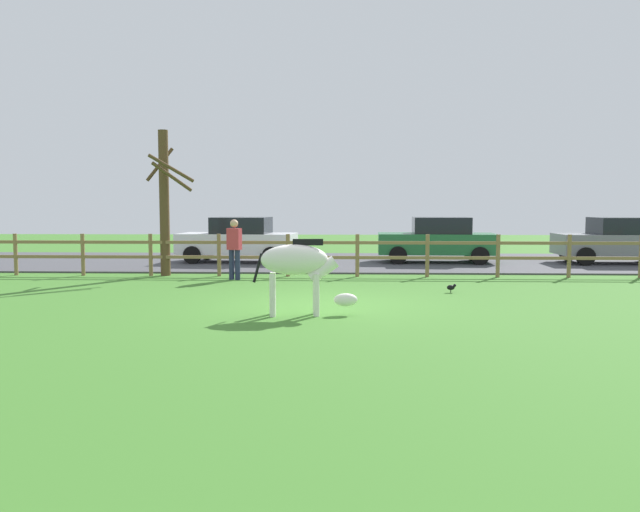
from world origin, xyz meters
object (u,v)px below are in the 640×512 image
bare_tree (165,200)px  parked_car_green (437,239)px  parked_car_grey (619,240)px  crow_on_grass (451,287)px  parked_car_white (239,239)px  zebra (299,265)px  visitor_near_fence (234,246)px

bare_tree → parked_car_green: bare_tree is taller
bare_tree → parked_car_grey: (14.45, 3.76, -1.33)m
crow_on_grass → parked_car_white: size_ratio=0.05×
parked_car_grey → zebra: bearing=-135.2°
zebra → parked_car_white: size_ratio=0.47×
parked_car_grey → crow_on_grass: bearing=-134.3°
parked_car_white → parked_car_grey: bearing=-0.1°
crow_on_grass → parked_car_green: (0.75, 7.19, 0.72)m
visitor_near_fence → parked_car_grey: bearing=20.8°
parked_car_green → parked_car_grey: 6.08m
parked_car_white → visitor_near_fence: bearing=-81.8°
crow_on_grass → parked_car_green: parked_car_green is taller
parked_car_white → parked_car_green: bearing=1.4°
zebra → parked_car_grey: parked_car_grey is taller
crow_on_grass → parked_car_green: size_ratio=0.05×
bare_tree → parked_car_white: bare_tree is taller
bare_tree → parked_car_white: 4.28m
visitor_near_fence → parked_car_white: bearing=98.2°
bare_tree → visitor_near_fence: bearing=-23.2°
parked_car_green → bare_tree: bearing=-154.7°
crow_on_grass → parked_car_grey: bearing=45.7°
zebra → parked_car_green: 11.06m
zebra → parked_car_grey: bearing=44.8°
crow_on_grass → visitor_near_fence: (-5.47, 2.32, 0.78)m
parked_car_grey → visitor_near_fence: size_ratio=2.46×
bare_tree → visitor_near_fence: bare_tree is taller
zebra → parked_car_white: parked_car_white is taller
bare_tree → crow_on_grass: bare_tree is taller
zebra → visitor_near_fence: visitor_near_fence is taller
parked_car_grey → visitor_near_fence: visitor_near_fence is taller
crow_on_grass → parked_car_green: bearing=84.0°
visitor_near_fence → crow_on_grass: bearing=-23.0°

